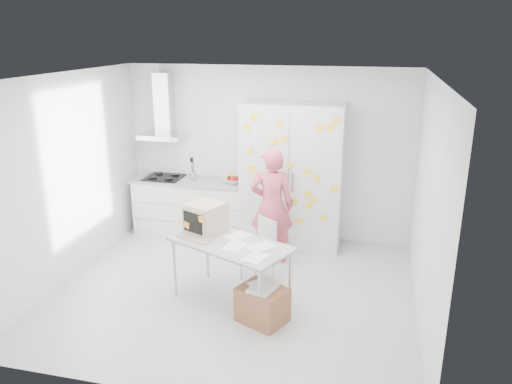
% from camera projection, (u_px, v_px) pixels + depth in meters
% --- Properties ---
extents(floor, '(4.50, 4.00, 0.02)m').
position_uv_depth(floor, '(234.00, 292.00, 6.41)').
color(floor, silver).
rests_on(floor, ground).
extents(walls, '(4.52, 4.01, 2.70)m').
position_uv_depth(walls, '(247.00, 175.00, 6.66)').
color(walls, white).
rests_on(walls, ground).
extents(ceiling, '(4.50, 4.00, 0.02)m').
position_uv_depth(ceiling, '(230.00, 76.00, 5.58)').
color(ceiling, white).
rests_on(ceiling, walls).
extents(counter_run, '(1.84, 0.63, 1.28)m').
position_uv_depth(counter_run, '(191.00, 206.00, 8.11)').
color(counter_run, white).
rests_on(counter_run, ground).
extents(range_hood, '(0.70, 0.48, 1.01)m').
position_uv_depth(range_hood, '(164.00, 113.00, 7.88)').
color(range_hood, silver).
rests_on(range_hood, walls).
extents(tall_cabinet, '(1.50, 0.68, 2.20)m').
position_uv_depth(tall_cabinet, '(292.00, 176.00, 7.52)').
color(tall_cabinet, silver).
rests_on(tall_cabinet, ground).
extents(person, '(0.67, 0.50, 1.67)m').
position_uv_depth(person, '(272.00, 206.00, 7.03)').
color(person, '#D35265').
rests_on(person, ground).
extents(desk, '(1.62, 1.25, 1.16)m').
position_uv_depth(desk, '(214.00, 229.00, 6.11)').
color(desk, '#A4ADAF').
rests_on(desk, ground).
extents(chair, '(0.53, 0.53, 0.84)m').
position_uv_depth(chair, '(261.00, 246.00, 6.60)').
color(chair, silver).
rests_on(chair, ground).
extents(cardboard_box, '(0.65, 0.59, 0.46)m').
position_uv_depth(cardboard_box, '(262.00, 304.00, 5.69)').
color(cardboard_box, '#9B6343').
rests_on(cardboard_box, ground).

